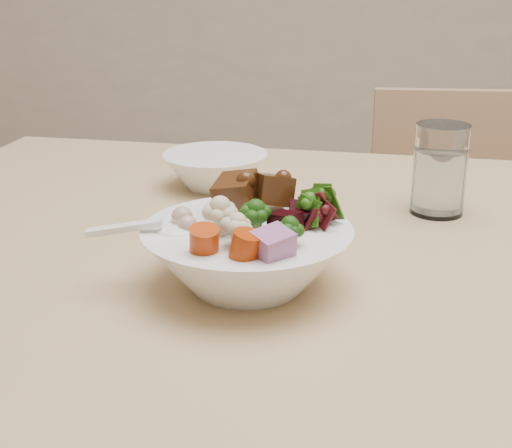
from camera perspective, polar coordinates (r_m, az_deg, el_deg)
name	(u,v)px	position (r m, az deg, el deg)	size (l,w,h in m)	color
dining_table	(480,323)	(0.82, 17.47, -7.55)	(1.62, 1.04, 0.71)	tan
chair_far	(458,267)	(1.49, 15.84, -3.30)	(0.36, 0.36, 0.77)	tan
food_bowl	(249,252)	(0.69, -0.57, -2.27)	(0.20, 0.20, 0.11)	white
soup_spoon	(162,232)	(0.67, -7.51, -0.63)	(0.11, 0.03, 0.02)	white
water_glass	(439,173)	(0.91, 14.46, 3.97)	(0.07, 0.07, 0.11)	silver
side_bowl	(215,170)	(1.00, -3.28, 4.30)	(0.15, 0.15, 0.05)	white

